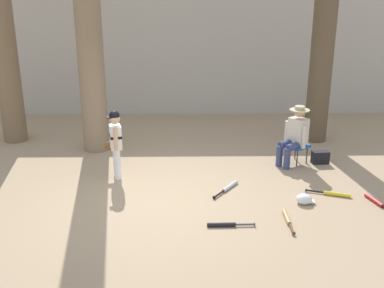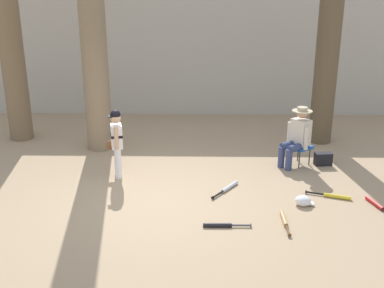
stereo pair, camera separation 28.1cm
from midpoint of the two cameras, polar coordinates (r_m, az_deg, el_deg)
ground_plane at (r=7.90m, az=-5.21°, el=-6.98°), size 60.00×60.00×0.00m
concrete_back_wall at (r=13.04m, az=-3.63°, el=10.67°), size 18.00×0.36×3.18m
tree_near_player at (r=10.04m, az=-13.31°, el=11.75°), size 0.73×0.73×5.25m
tree_behind_spectator at (r=10.85m, az=14.98°, el=10.24°), size 0.72×0.72×4.54m
young_ballplayer at (r=8.70m, az=-10.38°, el=0.52°), size 0.41×0.57×1.31m
folding_stool at (r=9.58m, az=12.00°, el=-0.27°), size 0.56×0.56×0.41m
seated_spectator at (r=9.42m, az=11.72°, el=1.20°), size 0.65×0.60×1.20m
handbag_beside_stool at (r=9.76m, az=14.75°, el=-1.60°), size 0.36×0.21×0.26m
bat_wood_tan at (r=7.35m, az=10.60°, el=-9.06°), size 0.07×0.74×0.07m
bat_aluminum_silver at (r=8.30m, az=3.55°, el=-5.37°), size 0.51×0.71×0.07m
bat_red_barrel at (r=8.29m, az=20.88°, el=-6.69°), size 0.25×0.75×0.07m
bat_black_composite at (r=7.07m, az=2.97°, el=-9.92°), size 0.73×0.07×0.07m
bat_yellow_trainer at (r=8.36m, az=16.14°, el=-5.93°), size 0.74×0.32×0.07m
batting_helmet_white at (r=7.94m, az=12.69°, el=-6.66°), size 0.31×0.24×0.18m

